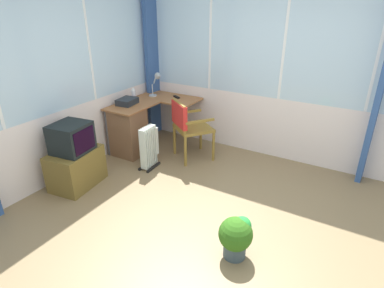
# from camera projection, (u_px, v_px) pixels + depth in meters

# --- Properties ---
(ground) EXTENTS (4.98, 5.42, 0.06)m
(ground) POSITION_uv_depth(u_px,v_px,m) (212.00, 231.00, 3.35)
(ground) COLOR olive
(north_window_panel) EXTENTS (3.98, 0.07, 2.71)m
(north_window_panel) POSITION_uv_depth(u_px,v_px,m) (48.00, 76.00, 3.81)
(north_window_panel) COLOR silver
(north_window_panel) RESTS_ON ground
(east_window_panel) EXTENTS (0.07, 4.42, 2.71)m
(east_window_panel) POSITION_uv_depth(u_px,v_px,m) (283.00, 66.00, 4.35)
(east_window_panel) COLOR silver
(east_window_panel) RESTS_ON ground
(curtain_corner) EXTENTS (0.31, 0.10, 2.61)m
(curtain_corner) POSITION_uv_depth(u_px,v_px,m) (153.00, 57.00, 5.25)
(curtain_corner) COLOR #34558F
(curtain_corner) RESTS_ON ground
(curtain_east_far) EXTENTS (0.30, 0.09, 2.61)m
(curtain_east_far) POSITION_uv_depth(u_px,v_px,m) (383.00, 81.00, 3.75)
(curtain_east_far) COLOR #34558F
(curtain_east_far) RESTS_ON ground
(desk) EXTENTS (1.26, 1.00, 0.74)m
(desk) POSITION_uv_depth(u_px,v_px,m) (132.00, 128.00, 4.84)
(desk) COLOR #975F36
(desk) RESTS_ON ground
(desk_lamp) EXTENTS (0.23, 0.20, 0.38)m
(desk_lamp) POSITION_uv_depth(u_px,v_px,m) (157.00, 80.00, 5.15)
(desk_lamp) COLOR #B2B7BC
(desk_lamp) RESTS_ON desk
(tv_remote) EXTENTS (0.11, 0.15, 0.02)m
(tv_remote) POSITION_uv_depth(u_px,v_px,m) (177.00, 97.00, 5.12)
(tv_remote) COLOR black
(tv_remote) RESTS_ON desk
(spray_bottle) EXTENTS (0.06, 0.06, 0.22)m
(spray_bottle) POSITION_uv_depth(u_px,v_px,m) (134.00, 94.00, 4.93)
(spray_bottle) COLOR silver
(spray_bottle) RESTS_ON desk
(paper_tray) EXTENTS (0.33, 0.27, 0.09)m
(paper_tray) POSITION_uv_depth(u_px,v_px,m) (127.00, 101.00, 4.78)
(paper_tray) COLOR #22282E
(paper_tray) RESTS_ON desk
(wooden_armchair) EXTENTS (0.67, 0.67, 0.88)m
(wooden_armchair) POSITION_uv_depth(u_px,v_px,m) (186.00, 122.00, 4.58)
(wooden_armchair) COLOR olive
(wooden_armchair) RESTS_ON ground
(tv_on_stand) EXTENTS (0.69, 0.52, 0.83)m
(tv_on_stand) POSITION_uv_depth(u_px,v_px,m) (75.00, 159.00, 3.99)
(tv_on_stand) COLOR brown
(tv_on_stand) RESTS_ON ground
(space_heater) EXTENTS (0.35, 0.19, 0.61)m
(space_heater) POSITION_uv_depth(u_px,v_px,m) (150.00, 147.00, 4.45)
(space_heater) COLOR silver
(space_heater) RESTS_ON ground
(potted_plant) EXTENTS (0.31, 0.31, 0.41)m
(potted_plant) POSITION_uv_depth(u_px,v_px,m) (236.00, 235.00, 2.90)
(potted_plant) COLOR #3D4E55
(potted_plant) RESTS_ON ground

